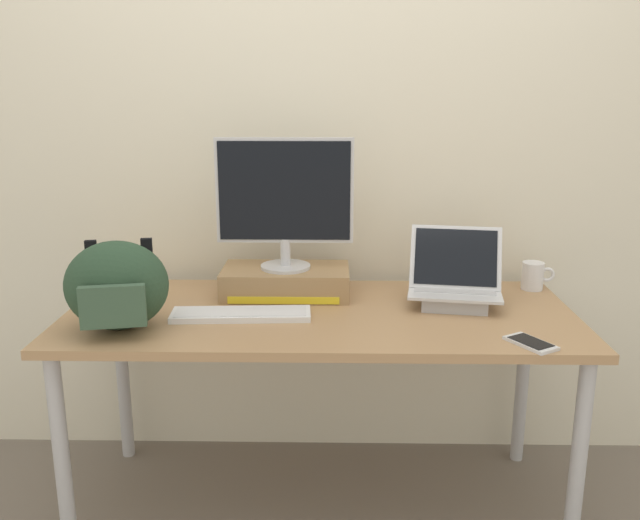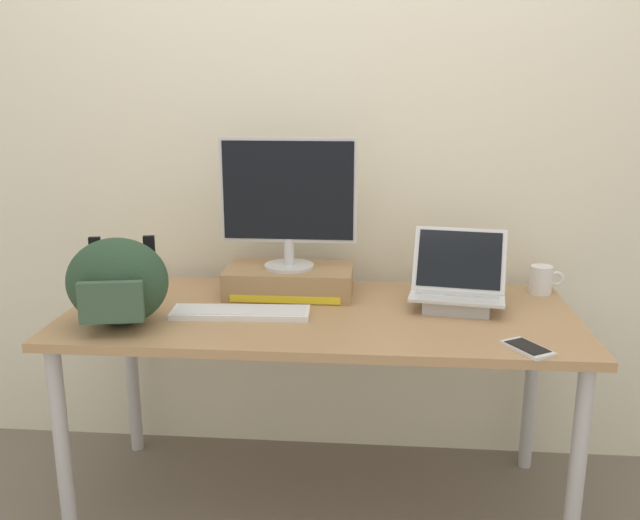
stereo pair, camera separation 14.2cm
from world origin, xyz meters
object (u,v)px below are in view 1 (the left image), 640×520
Objects in this scene: messenger_backpack at (117,286)px; plush_toy at (139,286)px; toner_box_yellow at (286,281)px; coffee_mug at (533,276)px; cell_phone at (531,343)px; desktop_monitor at (285,199)px; external_keyboard at (241,314)px; open_laptop at (454,290)px.

messenger_backpack is 0.35m from plush_toy.
toner_box_yellow is 3.75× the size of coffee_mug.
cell_phone is 2.11× the size of plush_toy.
coffee_mug is 1.52× the size of plush_toy.
desktop_monitor is at bearing -90.08° from toner_box_yellow.
external_keyboard is at bearing -28.27° from plush_toy.
cell_phone is at bearing -16.09° from messenger_backpack.
desktop_monitor is 0.45m from external_keyboard.
toner_box_yellow is at bearing -174.86° from coffee_mug.
desktop_monitor reaches higher than messenger_backpack.
messenger_backpack is 2.07× the size of cell_phone.
toner_box_yellow is 0.94× the size of desktop_monitor.
messenger_backpack is 1.27m from cell_phone.
plush_toy is at bearing -174.60° from open_laptop.
desktop_monitor reaches higher than open_laptop.
plush_toy reaches higher than external_keyboard.
messenger_backpack reaches higher than plush_toy.
plush_toy is at bearing -175.48° from desktop_monitor.
desktop_monitor reaches higher than plush_toy.
open_laptop reaches higher than cell_phone.
cell_phone is at bearing -18.91° from plush_toy.
toner_box_yellow is 0.99× the size of external_keyboard.
messenger_backpack is 4.37× the size of plush_toy.
open_laptop is 0.41m from cell_phone.
external_keyboard is 3.79× the size of coffee_mug.
plush_toy is at bearing 148.69° from external_keyboard.
desktop_monitor is 1.39× the size of messenger_backpack.
plush_toy is (-1.29, 0.44, 0.03)m from cell_phone.
plush_toy is at bearing -175.06° from coffee_mug.
coffee_mug is (1.43, 0.46, -0.09)m from messenger_backpack.
open_laptop is (0.60, -0.11, 0.00)m from toner_box_yellow.
coffee_mug is (0.93, 0.08, 0.00)m from toner_box_yellow.
desktop_monitor is (-0.00, -0.00, 0.30)m from toner_box_yellow.
cell_phone is at bearing -17.35° from external_keyboard.
external_keyboard is at bearing -162.15° from coffee_mug.
coffee_mug is at bearing 14.81° from external_keyboard.
messenger_backpack is (-0.50, -0.37, -0.21)m from desktop_monitor.
cell_phone is 1.37m from plush_toy.
toner_box_yellow is 0.30m from desktop_monitor.
open_laptop is at bearing -149.93° from coffee_mug.
open_laptop is 0.75× the size of external_keyboard.
open_laptop reaches higher than coffee_mug.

